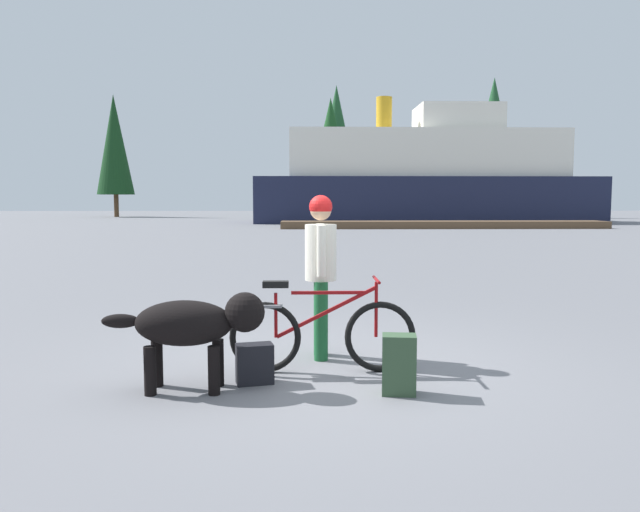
# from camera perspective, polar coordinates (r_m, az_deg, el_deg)

# --- Properties ---
(ground_plane) EXTENTS (160.00, 160.00, 0.00)m
(ground_plane) POSITION_cam_1_polar(r_m,az_deg,el_deg) (6.03, 0.44, -10.33)
(ground_plane) COLOR slate
(bicycle) EXTENTS (1.75, 0.44, 0.89)m
(bicycle) POSITION_cam_1_polar(r_m,az_deg,el_deg) (5.80, 0.10, -7.19)
(bicycle) COLOR black
(bicycle) RESTS_ON ground_plane
(person_cyclist) EXTENTS (0.32, 0.53, 1.66)m
(person_cyclist) POSITION_cam_1_polar(r_m,az_deg,el_deg) (6.24, 0.07, -0.49)
(person_cyclist) COLOR #19592D
(person_cyclist) RESTS_ON ground_plane
(dog) EXTENTS (1.37, 0.45, 0.84)m
(dog) POSITION_cam_1_polar(r_m,az_deg,el_deg) (5.33, -11.56, -6.23)
(dog) COLOR black
(dog) RESTS_ON ground_plane
(backpack) EXTENTS (0.30, 0.23, 0.50)m
(backpack) POSITION_cam_1_polar(r_m,az_deg,el_deg) (5.24, 7.33, -9.93)
(backpack) COLOR #334C33
(backpack) RESTS_ON ground_plane
(handbag_pannier) EXTENTS (0.35, 0.25, 0.35)m
(handbag_pannier) POSITION_cam_1_polar(r_m,az_deg,el_deg) (5.53, -6.07, -9.89)
(handbag_pannier) COLOR black
(handbag_pannier) RESTS_ON ground_plane
(dock_pier) EXTENTS (18.13, 2.01, 0.40)m
(dock_pier) POSITION_cam_1_polar(r_m,az_deg,el_deg) (35.13, 11.34, 2.87)
(dock_pier) COLOR brown
(dock_pier) RESTS_ON ground_plane
(ferry_boat) EXTENTS (23.40, 7.34, 8.70)m
(ferry_boat) POSITION_cam_1_polar(r_m,az_deg,el_deg) (44.37, 9.65, 7.07)
(ferry_boat) COLOR #191E38
(ferry_boat) RESTS_ON ground_plane
(sailboat_moored) EXTENTS (7.85, 2.20, 7.25)m
(sailboat_moored) POSITION_cam_1_polar(r_m,az_deg,el_deg) (47.37, 11.00, 3.81)
(sailboat_moored) COLOR silver
(sailboat_moored) RESTS_ON ground_plane
(pine_tree_far_left) EXTENTS (3.32, 3.32, 11.04)m
(pine_tree_far_left) POSITION_cam_1_polar(r_m,az_deg,el_deg) (59.56, -18.50, 9.74)
(pine_tree_far_left) COLOR #4C331E
(pine_tree_far_left) RESTS_ON ground_plane
(pine_tree_center) EXTENTS (3.59, 3.59, 10.72)m
(pine_tree_center) POSITION_cam_1_polar(r_m,az_deg,el_deg) (56.61, 0.99, 10.64)
(pine_tree_center) COLOR #4C331E
(pine_tree_center) RESTS_ON ground_plane
(pine_tree_far_right) EXTENTS (4.29, 4.29, 12.33)m
(pine_tree_far_right) POSITION_cam_1_polar(r_m,az_deg,el_deg) (57.79, 15.75, 11.06)
(pine_tree_far_right) COLOR #4C331E
(pine_tree_far_right) RESTS_ON ground_plane
(pine_tree_mid_back) EXTENTS (4.10, 4.10, 12.57)m
(pine_tree_mid_back) POSITION_cam_1_polar(r_m,az_deg,el_deg) (60.72, 1.53, 11.11)
(pine_tree_mid_back) COLOR #4C331E
(pine_tree_mid_back) RESTS_ON ground_plane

